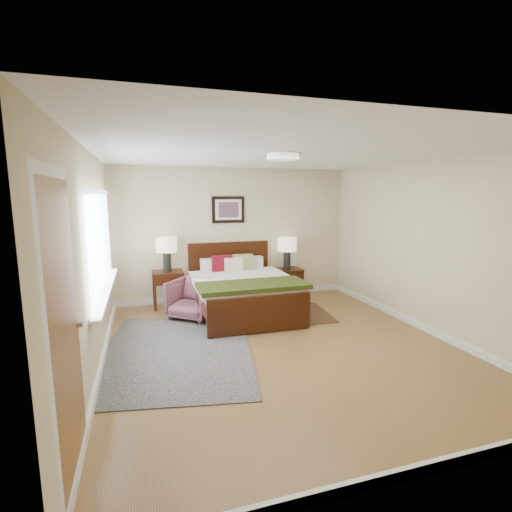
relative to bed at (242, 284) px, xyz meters
name	(u,v)px	position (x,y,z in m)	size (l,w,h in m)	color
floor	(281,346)	(0.13, -1.51, -0.50)	(5.00, 5.00, 0.00)	olive
back_wall	(235,234)	(0.13, 0.99, 0.75)	(4.50, 0.04, 2.50)	beige
front_wall	(421,311)	(0.13, -4.01, 0.75)	(4.50, 0.04, 2.50)	beige
left_wall	(92,263)	(-2.12, -1.51, 0.75)	(0.04, 5.00, 2.50)	beige
right_wall	(426,246)	(2.38, -1.51, 0.75)	(0.04, 5.00, 2.50)	beige
ceiling	(283,153)	(0.13, -1.51, 2.00)	(4.50, 5.00, 0.02)	white
window	(103,244)	(-2.06, -0.81, 0.87)	(0.11, 2.72, 1.32)	silver
door	(66,334)	(-2.10, -3.26, 0.57)	(0.06, 1.00, 2.18)	silver
ceil_fixture	(283,156)	(0.13, -1.51, 1.96)	(0.44, 0.44, 0.08)	white
bed	(242,284)	(0.00, 0.00, 0.00)	(1.67, 2.02, 1.09)	#341607
wall_art	(228,210)	(0.00, 0.96, 1.22)	(0.62, 0.05, 0.50)	black
nightstand_left	(168,278)	(-1.17, 0.74, 0.02)	(0.54, 0.49, 0.65)	#341607
nightstand_right	(287,279)	(1.12, 0.75, -0.16)	(0.56, 0.42, 0.56)	#341607
lamp_left	(167,247)	(-1.17, 0.76, 0.58)	(0.37, 0.37, 0.61)	black
lamp_right	(287,247)	(1.12, 0.76, 0.49)	(0.37, 0.37, 0.61)	black
armchair	(193,299)	(-0.83, 0.00, -0.18)	(0.68, 0.70, 0.64)	brown
rug_persian	(177,350)	(-1.22, -1.26, -0.50)	(1.88, 2.66, 0.01)	#0E1846
rug_navy	(306,313)	(1.03, -0.36, -0.50)	(0.73, 1.09, 0.01)	black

